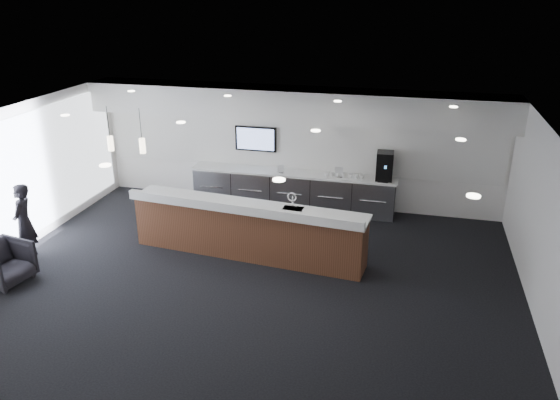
% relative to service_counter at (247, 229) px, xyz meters
% --- Properties ---
extents(ground, '(10.00, 10.00, 0.00)m').
position_rel_service_counter_xyz_m(ground, '(0.33, -0.94, -0.58)').
color(ground, black).
rests_on(ground, ground).
extents(ceiling, '(10.00, 8.00, 0.02)m').
position_rel_service_counter_xyz_m(ceiling, '(0.33, -0.94, 2.42)').
color(ceiling, black).
rests_on(ceiling, back_wall).
extents(back_wall, '(10.00, 0.02, 3.00)m').
position_rel_service_counter_xyz_m(back_wall, '(0.33, 3.06, 0.92)').
color(back_wall, white).
rests_on(back_wall, ground).
extents(left_wall, '(0.02, 8.00, 3.00)m').
position_rel_service_counter_xyz_m(left_wall, '(-4.67, -0.94, 0.92)').
color(left_wall, white).
rests_on(left_wall, ground).
extents(right_wall, '(0.02, 8.00, 3.00)m').
position_rel_service_counter_xyz_m(right_wall, '(5.33, -0.94, 0.92)').
color(right_wall, white).
rests_on(right_wall, ground).
extents(soffit_bulkhead, '(10.00, 0.90, 0.70)m').
position_rel_service_counter_xyz_m(soffit_bulkhead, '(0.33, 2.61, 2.07)').
color(soffit_bulkhead, white).
rests_on(soffit_bulkhead, back_wall).
extents(alcove_panel, '(9.80, 0.06, 1.40)m').
position_rel_service_counter_xyz_m(alcove_panel, '(0.33, 3.03, 1.02)').
color(alcove_panel, white).
rests_on(alcove_panel, back_wall).
extents(window_blinds_wall, '(0.04, 7.36, 2.55)m').
position_rel_service_counter_xyz_m(window_blinds_wall, '(-4.63, -0.94, 0.92)').
color(window_blinds_wall, silver).
rests_on(window_blinds_wall, left_wall).
extents(back_credenza, '(5.06, 0.66, 0.95)m').
position_rel_service_counter_xyz_m(back_credenza, '(0.33, 2.69, -0.10)').
color(back_credenza, gray).
rests_on(back_credenza, ground).
extents(wall_tv, '(1.05, 0.08, 0.62)m').
position_rel_service_counter_xyz_m(wall_tv, '(-0.67, 2.96, 1.07)').
color(wall_tv, black).
rests_on(wall_tv, back_wall).
extents(pendant_left, '(0.12, 0.12, 0.30)m').
position_rel_service_counter_xyz_m(pendant_left, '(-2.07, -0.14, 1.67)').
color(pendant_left, beige).
rests_on(pendant_left, ceiling).
extents(pendant_right, '(0.12, 0.12, 0.30)m').
position_rel_service_counter_xyz_m(pendant_right, '(-2.77, -0.14, 1.67)').
color(pendant_right, beige).
rests_on(pendant_right, ceiling).
extents(ceiling_can_lights, '(7.00, 5.00, 0.02)m').
position_rel_service_counter_xyz_m(ceiling_can_lights, '(0.33, -0.94, 2.39)').
color(ceiling_can_lights, silver).
rests_on(ceiling_can_lights, ceiling).
extents(service_counter, '(4.97, 1.29, 1.49)m').
position_rel_service_counter_xyz_m(service_counter, '(0.00, 0.00, 0.00)').
color(service_counter, '#4F2C1A').
rests_on(service_counter, ground).
extents(coffee_machine, '(0.40, 0.52, 0.67)m').
position_rel_service_counter_xyz_m(coffee_machine, '(2.53, 2.69, 0.71)').
color(coffee_machine, black).
rests_on(coffee_machine, back_credenza).
extents(info_sign_left, '(0.15, 0.06, 0.21)m').
position_rel_service_counter_xyz_m(info_sign_left, '(0.06, 2.57, 0.48)').
color(info_sign_left, silver).
rests_on(info_sign_left, back_credenza).
extents(info_sign_right, '(0.20, 0.06, 0.26)m').
position_rel_service_counter_xyz_m(info_sign_right, '(1.48, 2.59, 0.50)').
color(info_sign_right, silver).
rests_on(info_sign_right, back_credenza).
extents(armchair, '(0.99, 0.97, 0.78)m').
position_rel_service_counter_xyz_m(armchair, '(-4.07, -2.15, -0.19)').
color(armchair, black).
rests_on(armchair, ground).
extents(lounge_guest, '(0.53, 0.67, 1.61)m').
position_rel_service_counter_xyz_m(lounge_guest, '(-4.27, -1.23, 0.23)').
color(lounge_guest, black).
rests_on(lounge_guest, ground).
extents(cup_0, '(0.11, 0.11, 0.10)m').
position_rel_service_counter_xyz_m(cup_0, '(2.02, 2.61, 0.43)').
color(cup_0, white).
rests_on(cup_0, back_credenza).
extents(cup_1, '(0.15, 0.15, 0.10)m').
position_rel_service_counter_xyz_m(cup_1, '(1.88, 2.61, 0.43)').
color(cup_1, white).
rests_on(cup_1, back_credenza).
extents(cup_2, '(0.14, 0.14, 0.10)m').
position_rel_service_counter_xyz_m(cup_2, '(1.74, 2.61, 0.43)').
color(cup_2, white).
rests_on(cup_2, back_credenza).
extents(cup_3, '(0.14, 0.14, 0.10)m').
position_rel_service_counter_xyz_m(cup_3, '(1.60, 2.61, 0.43)').
color(cup_3, white).
rests_on(cup_3, back_credenza).
extents(cup_4, '(0.15, 0.15, 0.10)m').
position_rel_service_counter_xyz_m(cup_4, '(1.46, 2.61, 0.43)').
color(cup_4, white).
rests_on(cup_4, back_credenza).
extents(cup_5, '(0.12, 0.12, 0.10)m').
position_rel_service_counter_xyz_m(cup_5, '(1.32, 2.61, 0.43)').
color(cup_5, white).
rests_on(cup_5, back_credenza).
extents(cup_6, '(0.15, 0.15, 0.10)m').
position_rel_service_counter_xyz_m(cup_6, '(1.18, 2.61, 0.43)').
color(cup_6, white).
rests_on(cup_6, back_credenza).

